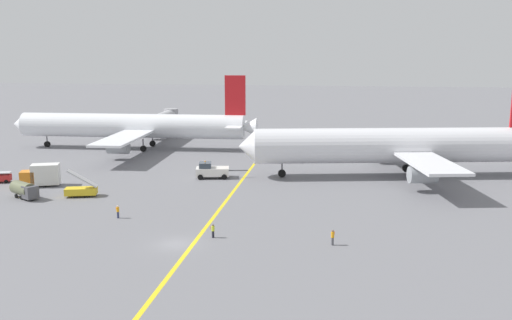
% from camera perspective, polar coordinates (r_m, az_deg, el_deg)
% --- Properties ---
extents(ground_plane, '(600.00, 600.00, 0.00)m').
position_cam_1_polar(ground_plane, '(62.90, -8.16, -8.50)').
color(ground_plane, slate).
extents(taxiway_stripe, '(0.70, 120.00, 0.01)m').
position_cam_1_polar(taxiway_stripe, '(71.64, -4.46, -5.98)').
color(taxiway_stripe, yellow).
rests_on(taxiway_stripe, ground).
extents(airliner_at_gate_left, '(54.84, 46.27, 16.08)m').
position_cam_1_polar(airliner_at_gate_left, '(124.70, -12.34, 3.40)').
color(airliner_at_gate_left, white).
rests_on(airliner_at_gate_left, ground).
extents(airliner_being_pushed, '(52.90, 39.83, 16.28)m').
position_cam_1_polar(airliner_being_pushed, '(97.39, 14.13, 1.42)').
color(airliner_being_pushed, silver).
rests_on(airliner_being_pushed, ground).
extents(pushback_tug, '(8.84, 4.10, 2.96)m').
position_cam_1_polar(pushback_tug, '(94.17, -4.57, -1.08)').
color(pushback_tug, white).
rests_on(pushback_tug, ground).
extents(gse_fuel_bowser_stubby, '(5.18, 4.10, 2.40)m').
position_cam_1_polar(gse_fuel_bowser_stubby, '(87.31, -22.56, -2.81)').
color(gse_fuel_bowser_stubby, '#666B4C').
rests_on(gse_fuel_bowser_stubby, ground).
extents(gse_baggage_cart_near_cluster, '(3.07, 2.29, 1.71)m').
position_cam_1_polar(gse_baggage_cart_near_cluster, '(99.61, -24.51, -1.62)').
color(gse_baggage_cart_near_cluster, red).
rests_on(gse_baggage_cart_near_cluster, ground).
extents(gse_catering_truck_tall, '(6.31, 4.20, 3.50)m').
position_cam_1_polar(gse_catering_truck_tall, '(94.35, -21.13, -1.46)').
color(gse_catering_truck_tall, orange).
rests_on(gse_catering_truck_tall, ground).
extents(gse_stair_truck_yellow, '(4.92, 3.10, 4.06)m').
position_cam_1_polar(gse_stair_truck_yellow, '(85.83, -17.44, -2.90)').
color(gse_stair_truck_yellow, gold).
rests_on(gse_stair_truck_yellow, ground).
extents(ground_crew_wing_walker_right, '(0.48, 0.36, 1.68)m').
position_cam_1_polar(ground_crew_wing_walker_right, '(73.53, -13.94, -5.13)').
color(ground_crew_wing_walker_right, '#2D3351').
rests_on(ground_crew_wing_walker_right, ground).
extents(ground_crew_marshaller_foreground, '(0.49, 0.36, 1.60)m').
position_cam_1_polar(ground_crew_marshaller_foreground, '(64.25, -4.42, -7.22)').
color(ground_crew_marshaller_foreground, black).
rests_on(ground_crew_marshaller_foreground, ground).
extents(ground_crew_ramp_agent_by_cones, '(0.39, 0.44, 1.74)m').
position_cam_1_polar(ground_crew_ramp_agent_by_cones, '(62.23, 7.84, -7.82)').
color(ground_crew_ramp_agent_by_cones, '#4C4C51').
rests_on(ground_crew_ramp_agent_by_cones, ground).
extents(jet_bridge, '(3.84, 18.28, 5.75)m').
position_cam_1_polar(jet_bridge, '(148.38, -9.32, 4.28)').
color(jet_bridge, '#B7B7BC').
rests_on(jet_bridge, ground).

